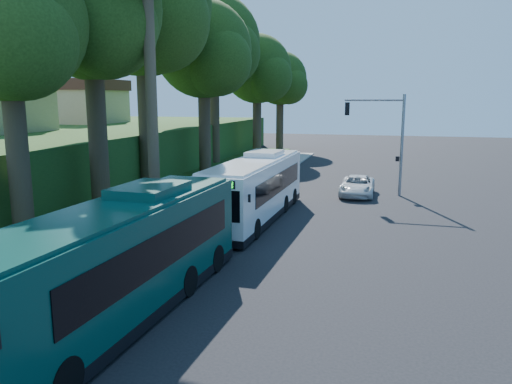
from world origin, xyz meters
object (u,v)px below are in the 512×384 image
(white_bus, at_px, (256,188))
(teal_bus, at_px, (118,259))
(bus_shelter, at_px, (160,195))
(pickup, at_px, (357,186))

(white_bus, bearing_deg, teal_bus, -91.27)
(bus_shelter, distance_m, pickup, 15.32)
(bus_shelter, relative_size, white_bus, 0.26)
(bus_shelter, xyz_separation_m, pickup, (9.18, 12.21, -1.12))
(bus_shelter, height_order, white_bus, white_bus)
(teal_bus, distance_m, pickup, 22.93)
(bus_shelter, relative_size, pickup, 0.65)
(teal_bus, bearing_deg, white_bus, 89.66)
(bus_shelter, distance_m, teal_bus, 10.57)
(teal_bus, bearing_deg, pickup, 77.85)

